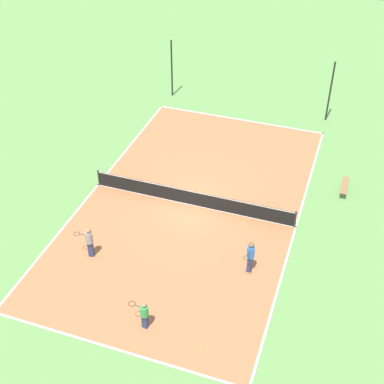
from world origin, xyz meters
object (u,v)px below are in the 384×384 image
(tennis_ball_near_net, at_px, (269,172))
(tennis_ball_far_baseline, at_px, (160,158))
(player_far_green, at_px, (144,313))
(player_near_blue, at_px, (250,255))
(bench, at_px, (345,186))
(player_baseline_gray, at_px, (89,240))
(tennis_ball_left_sideline, at_px, (244,219))
(fence_post_back_left, at_px, (172,68))
(tennis_ball_right_alley, at_px, (200,350))
(tennis_net, at_px, (192,197))
(fence_post_back_right, at_px, (330,92))

(tennis_ball_near_net, distance_m, tennis_ball_far_baseline, 6.81)
(player_far_green, xyz_separation_m, player_near_blue, (3.40, 4.68, 0.19))
(bench, relative_size, tennis_ball_near_net, 25.39)
(player_baseline_gray, distance_m, tennis_ball_left_sideline, 8.28)
(tennis_ball_near_net, height_order, fence_post_back_left, fence_post_back_left)
(tennis_ball_left_sideline, xyz_separation_m, tennis_ball_right_alley, (0.40, -8.67, 0.00))
(bench, bearing_deg, tennis_ball_left_sideline, 132.35)
(tennis_ball_near_net, xyz_separation_m, tennis_ball_far_baseline, (-6.77, -0.74, 0.00))
(bench, xyz_separation_m, tennis_ball_near_net, (-4.42, 0.39, -0.33))
(tennis_net, relative_size, fence_post_back_left, 2.68)
(tennis_ball_left_sideline, bearing_deg, tennis_ball_near_net, 86.03)
(tennis_ball_near_net, bearing_deg, player_baseline_gray, -124.56)
(player_near_blue, relative_size, tennis_ball_left_sideline, 26.41)
(player_near_blue, bearing_deg, tennis_ball_near_net, -169.46)
(player_far_green, distance_m, fence_post_back_left, 21.61)
(player_far_green, xyz_separation_m, tennis_ball_right_alley, (2.62, -0.40, -0.82))
(bench, height_order, player_far_green, player_far_green)
(player_near_blue, bearing_deg, tennis_net, -127.89)
(player_baseline_gray, distance_m, fence_post_back_left, 17.59)
(player_baseline_gray, height_order, fence_post_back_left, fence_post_back_left)
(player_far_green, distance_m, player_baseline_gray, 5.27)
(tennis_net, distance_m, tennis_ball_near_net, 5.58)
(tennis_net, xyz_separation_m, player_baseline_gray, (-3.38, -5.41, 0.51))
(player_near_blue, relative_size, fence_post_back_left, 0.42)
(tennis_net, distance_m, tennis_ball_far_baseline, 5.01)
(tennis_net, relative_size, tennis_ball_left_sideline, 168.60)
(player_baseline_gray, distance_m, tennis_ball_right_alley, 7.77)
(tennis_ball_left_sideline, distance_m, tennis_ball_right_alley, 8.68)
(tennis_ball_right_alley, bearing_deg, tennis_ball_near_net, 90.29)
(bench, relative_size, tennis_ball_left_sideline, 25.39)
(player_near_blue, bearing_deg, fence_post_back_left, -143.29)
(tennis_net, bearing_deg, tennis_ball_left_sideline, -5.75)
(player_far_green, distance_m, tennis_ball_right_alley, 2.77)
(fence_post_back_right, bearing_deg, tennis_net, -115.38)
(tennis_ball_left_sideline, bearing_deg, bench, 42.35)
(tennis_net, distance_m, tennis_ball_left_sideline, 3.11)
(tennis_net, bearing_deg, player_near_blue, -42.61)
(tennis_ball_right_alley, height_order, tennis_ball_far_baseline, same)
(player_baseline_gray, bearing_deg, tennis_ball_far_baseline, -99.51)
(player_far_green, relative_size, player_near_blue, 0.84)
(fence_post_back_left, bearing_deg, tennis_ball_near_net, -39.87)
(fence_post_back_right, bearing_deg, tennis_ball_right_alley, -96.08)
(bench, bearing_deg, player_baseline_gray, 130.14)
(tennis_ball_far_baseline, bearing_deg, fence_post_back_right, 42.53)
(player_near_blue, xyz_separation_m, tennis_ball_left_sideline, (-1.17, 3.58, -1.01))
(tennis_ball_left_sideline, height_order, tennis_ball_right_alley, same)
(player_far_green, distance_m, player_near_blue, 5.79)
(tennis_ball_far_baseline, xyz_separation_m, fence_post_back_left, (-2.30, 8.32, 2.08))
(player_near_blue, distance_m, fence_post_back_left, 18.75)
(tennis_ball_far_baseline, bearing_deg, tennis_ball_near_net, 6.24)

